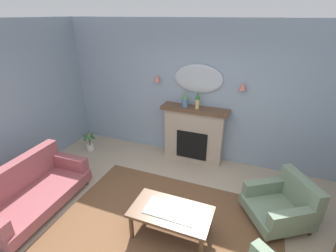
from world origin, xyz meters
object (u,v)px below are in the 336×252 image
at_px(potted_plant_small_fern, 89,141).
at_px(fireplace, 194,134).
at_px(mantel_vase_left, 198,99).
at_px(wall_sconce_left, 157,78).
at_px(wall_sconce_right, 243,86).
at_px(coffee_table, 171,214).
at_px(armchair_by_coffee_table, 283,204).
at_px(mantel_vase_right, 185,100).
at_px(wall_mirror, 198,79).
at_px(floral_couch, 30,190).

bearing_deg(potted_plant_small_fern, fireplace, 13.06).
bearing_deg(mantel_vase_left, wall_sconce_left, 172.41).
bearing_deg(mantel_vase_left, wall_sconce_right, 8.53).
bearing_deg(potted_plant_small_fern, coffee_table, -31.27).
distance_m(wall_sconce_right, armchair_by_coffee_table, 2.07).
distance_m(mantel_vase_right, coffee_table, 2.31).
height_order(fireplace, mantel_vase_right, mantel_vase_right).
bearing_deg(coffee_table, wall_sconce_left, 117.60).
distance_m(wall_mirror, coffee_table, 2.61).
bearing_deg(wall_sconce_left, wall_mirror, 3.37).
height_order(wall_sconce_left, coffee_table, wall_sconce_left).
height_order(fireplace, potted_plant_small_fern, fireplace).
relative_size(mantel_vase_right, wall_mirror, 0.35).
xyz_separation_m(wall_sconce_left, wall_sconce_right, (1.70, 0.00, 0.00)).
xyz_separation_m(fireplace, mantel_vase_right, (-0.20, -0.03, 0.74)).
xyz_separation_m(armchair_by_coffee_table, potted_plant_small_fern, (-4.01, 0.68, -0.07)).
bearing_deg(fireplace, floral_couch, -130.08).
xyz_separation_m(wall_sconce_right, armchair_by_coffee_table, (0.88, -1.30, -1.35)).
bearing_deg(coffee_table, wall_sconce_right, 75.58).
distance_m(mantel_vase_left, potted_plant_small_fern, 2.63).
relative_size(wall_sconce_left, potted_plant_small_fern, 0.29).
relative_size(mantel_vase_right, potted_plant_small_fern, 0.68).
bearing_deg(wall_mirror, armchair_by_coffee_table, -37.99).
xyz_separation_m(mantel_vase_right, potted_plant_small_fern, (-2.08, -0.50, -1.08)).
height_order(wall_mirror, potted_plant_small_fern, wall_mirror).
bearing_deg(floral_couch, fireplace, 49.92).
bearing_deg(armchair_by_coffee_table, potted_plant_small_fern, 170.35).
distance_m(mantel_vase_right, floral_couch, 3.11).
distance_m(mantel_vase_left, wall_sconce_left, 0.96).
height_order(floral_couch, potted_plant_small_fern, floral_couch).
distance_m(mantel_vase_right, mantel_vase_left, 0.25).
bearing_deg(wall_sconce_left, mantel_vase_right, -10.46).
height_order(wall_mirror, wall_sconce_right, wall_mirror).
xyz_separation_m(mantel_vase_left, coffee_table, (0.24, -2.06, -0.97)).
distance_m(mantel_vase_right, wall_mirror, 0.48).
distance_m(fireplace, wall_sconce_left, 1.38).
height_order(fireplace, wall_sconce_left, wall_sconce_left).
distance_m(wall_sconce_left, floral_couch, 3.02).
xyz_separation_m(coffee_table, potted_plant_small_fern, (-2.57, 1.56, -0.15)).
height_order(mantel_vase_right, armchair_by_coffee_table, mantel_vase_right).
height_order(coffee_table, potted_plant_small_fern, potted_plant_small_fern).
distance_m(floral_couch, potted_plant_small_fern, 1.86).
height_order(mantel_vase_right, floral_couch, mantel_vase_right).
bearing_deg(wall_sconce_left, coffee_table, -62.40).
bearing_deg(wall_sconce_right, mantel_vase_right, -173.48).
relative_size(wall_mirror, potted_plant_small_fern, 1.96).
bearing_deg(mantel_vase_right, armchair_by_coffee_table, -31.47).
bearing_deg(wall_mirror, mantel_vase_left, -73.61).
bearing_deg(mantel_vase_left, armchair_by_coffee_table, -35.11).
bearing_deg(armchair_by_coffee_table, coffee_table, -148.65).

